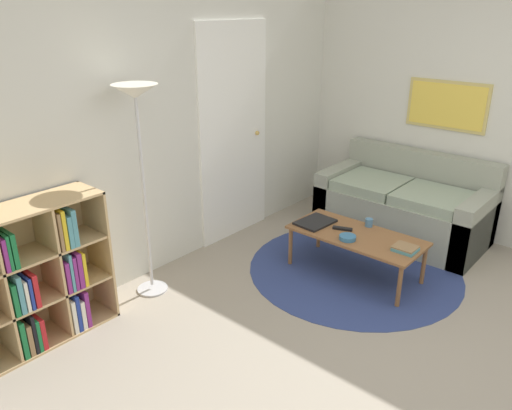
# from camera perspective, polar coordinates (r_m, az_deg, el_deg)

# --- Properties ---
(ground_plane) EXTENTS (14.00, 14.00, 0.00)m
(ground_plane) POSITION_cam_1_polar(r_m,az_deg,el_deg) (3.58, 18.47, -17.19)
(ground_plane) COLOR gray
(wall_back) EXTENTS (7.41, 0.11, 2.60)m
(wall_back) POSITION_cam_1_polar(r_m,az_deg,el_deg) (4.33, -9.28, 9.64)
(wall_back) COLOR silver
(wall_back) RESTS_ON ground_plane
(wall_right) EXTENTS (0.08, 5.35, 2.60)m
(wall_right) POSITION_cam_1_polar(r_m,az_deg,el_deg) (5.40, 18.22, 11.39)
(wall_right) COLOR silver
(wall_right) RESTS_ON ground_plane
(rug) EXTENTS (1.86, 1.86, 0.01)m
(rug) POSITION_cam_1_polar(r_m,az_deg,el_deg) (4.56, 11.14, -7.16)
(rug) COLOR navy
(rug) RESTS_ON ground_plane
(bookshelf) EXTENTS (1.12, 0.34, 1.00)m
(bookshelf) POSITION_cam_1_polar(r_m,az_deg,el_deg) (3.67, -25.28, -8.01)
(bookshelf) COLOR tan
(bookshelf) RESTS_ON ground_plane
(floor_lamp) EXTENTS (0.33, 0.33, 1.67)m
(floor_lamp) POSITION_cam_1_polar(r_m,az_deg,el_deg) (3.74, -13.45, 9.95)
(floor_lamp) COLOR #B7B7BC
(floor_lamp) RESTS_ON ground_plane
(couch) EXTENTS (0.84, 1.59, 0.82)m
(couch) POSITION_cam_1_polar(r_m,az_deg,el_deg) (5.25, 16.67, -0.18)
(couch) COLOR gray
(couch) RESTS_ON ground_plane
(coffee_table) EXTENTS (0.53, 1.13, 0.38)m
(coffee_table) POSITION_cam_1_polar(r_m,az_deg,el_deg) (4.34, 11.37, -3.69)
(coffee_table) COLOR brown
(coffee_table) RESTS_ON ground_plane
(laptop) EXTENTS (0.35, 0.27, 0.02)m
(laptop) POSITION_cam_1_polar(r_m,az_deg,el_deg) (4.47, 6.78, -1.95)
(laptop) COLOR black
(laptop) RESTS_ON coffee_table
(bowl) EXTENTS (0.14, 0.14, 0.04)m
(bowl) POSITION_cam_1_polar(r_m,az_deg,el_deg) (4.21, 10.42, -3.68)
(bowl) COLOR teal
(bowl) RESTS_ON coffee_table
(book_stack_on_table) EXTENTS (0.16, 0.18, 0.04)m
(book_stack_on_table) POSITION_cam_1_polar(r_m,az_deg,el_deg) (4.13, 16.69, -4.79)
(book_stack_on_table) COLOR teal
(book_stack_on_table) RESTS_ON coffee_table
(cup) EXTENTS (0.07, 0.07, 0.07)m
(cup) POSITION_cam_1_polar(r_m,az_deg,el_deg) (4.48, 12.78, -1.97)
(cup) COLOR teal
(cup) RESTS_ON coffee_table
(remote) EXTENTS (0.10, 0.17, 0.02)m
(remote) POSITION_cam_1_polar(r_m,az_deg,el_deg) (4.38, 9.85, -2.67)
(remote) COLOR black
(remote) RESTS_ON coffee_table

